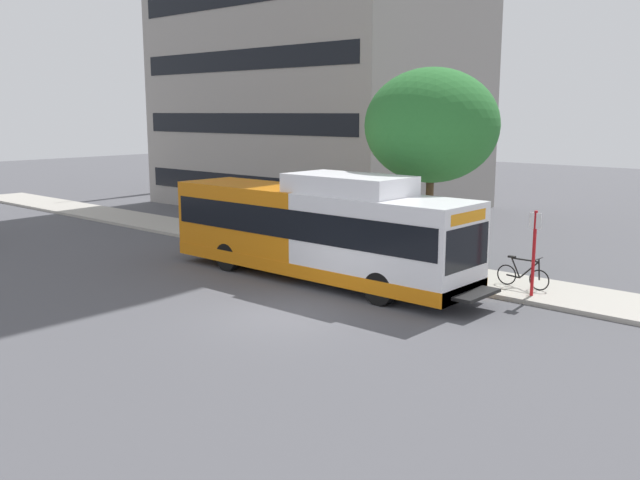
{
  "coord_description": "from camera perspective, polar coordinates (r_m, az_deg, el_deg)",
  "views": [
    {
      "loc": [
        -13.29,
        -13.0,
        5.61
      ],
      "look_at": [
        2.87,
        1.35,
        1.6
      ],
      "focal_mm": 38.72,
      "sensor_mm": 36.0,
      "label": 1
    }
  ],
  "objects": [
    {
      "name": "lattice_comm_tower",
      "position": [
        54.61,
        -7.85,
        12.46
      ],
      "size": [
        1.1,
        1.1,
        23.21
      ],
      "color": "#B7B7BC",
      "rests_on": "ground"
    },
    {
      "name": "bus_stop_sign_pole",
      "position": [
        21.58,
        17.28,
        -0.54
      ],
      "size": [
        0.1,
        0.36,
        2.6
      ],
      "color": "red",
      "rests_on": "sidewalk_curb"
    },
    {
      "name": "ground_plane",
      "position": [
        25.48,
        -15.67,
        -2.61
      ],
      "size": [
        120.0,
        120.0,
        0.0
      ],
      "primitive_type": "plane",
      "color": "#4C4C51"
    },
    {
      "name": "sidewalk_curb",
      "position": [
        28.34,
        -1.48,
        -0.76
      ],
      "size": [
        3.0,
        56.0,
        0.14
      ],
      "primitive_type": "cube",
      "color": "#A8A399",
      "rests_on": "ground"
    },
    {
      "name": "street_tree_near_stop",
      "position": [
        24.83,
        9.21,
        9.31
      ],
      "size": [
        4.72,
        4.72,
        7.02
      ],
      "color": "#4C3823",
      "rests_on": "sidewalk_curb"
    },
    {
      "name": "transit_bus",
      "position": [
        23.2,
        -0.27,
        0.82
      ],
      "size": [
        2.58,
        12.25,
        3.65
      ],
      "color": "white",
      "rests_on": "ground"
    },
    {
      "name": "bicycle_parked",
      "position": [
        22.73,
        16.42,
        -2.75
      ],
      "size": [
        0.52,
        1.76,
        1.02
      ],
      "color": "black",
      "rests_on": "sidewalk_curb"
    }
  ]
}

